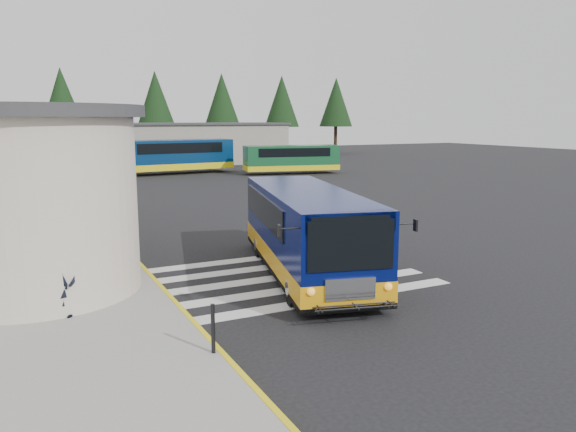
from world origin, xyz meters
name	(u,v)px	position (x,y,z in m)	size (l,w,h in m)	color
ground	(286,269)	(0.00, 0.00, 0.00)	(140.00, 140.00, 0.00)	black
curb_strip	(128,253)	(-4.05, 4.00, 0.08)	(0.12, 34.00, 0.16)	yellow
crosswalk	(283,277)	(-0.50, -0.80, 0.01)	(8.00, 5.35, 0.01)	silver
depot_building	(156,144)	(6.00, 42.00, 2.11)	(26.40, 8.40, 4.20)	gray
tree_line	(140,99)	(6.29, 50.00, 6.77)	(58.40, 4.40, 10.00)	black
transit_bus	(306,234)	(0.30, -0.79, 1.21)	(4.75, 9.26, 2.54)	#060F4C
pedestrian_a	(59,283)	(-6.66, -1.86, 0.93)	(0.57, 0.37, 1.56)	black
pedestrian_b	(63,284)	(-6.57, -1.93, 0.90)	(0.73, 0.57, 1.51)	black
bollard	(213,329)	(-4.20, -5.38, 0.64)	(0.08, 0.08, 0.98)	black
far_bus_a	(176,155)	(5.23, 31.79, 1.60)	(9.73, 3.47, 2.46)	#06254E
far_bus_b	(291,158)	(13.98, 27.39, 1.34)	(8.26, 3.69, 2.06)	#144D29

